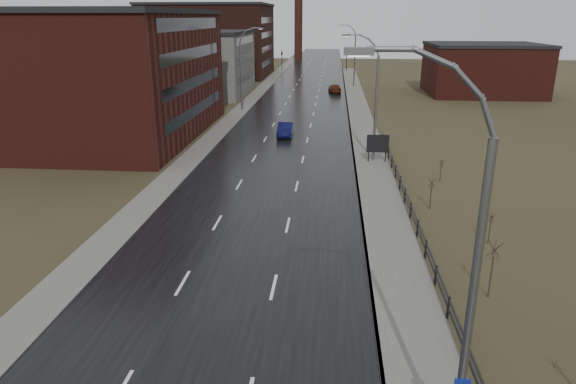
% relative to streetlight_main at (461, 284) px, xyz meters
% --- Properties ---
extents(road, '(14.00, 300.00, 0.06)m').
position_rel_streetlight_main_xyz_m(road, '(-8.47, 58.00, -6.03)').
color(road, black).
rests_on(road, ground).
extents(sidewalk_right, '(3.20, 180.00, 0.18)m').
position_rel_streetlight_main_xyz_m(sidewalk_right, '(0.13, 33.00, -5.97)').
color(sidewalk_right, '#595651').
rests_on(sidewalk_right, ground).
extents(curb_right, '(0.16, 180.00, 0.18)m').
position_rel_streetlight_main_xyz_m(curb_right, '(-1.39, 33.00, -5.97)').
color(curb_right, slate).
rests_on(curb_right, ground).
extents(sidewalk_left, '(2.40, 260.00, 0.12)m').
position_rel_streetlight_main_xyz_m(sidewalk_left, '(-16.67, 58.00, -6.00)').
color(sidewalk_left, '#595651').
rests_on(sidewalk_left, ground).
extents(warehouse_near, '(22.44, 28.56, 13.50)m').
position_rel_streetlight_main_xyz_m(warehouse_near, '(-29.46, 43.00, 0.70)').
color(warehouse_near, '#471914').
rests_on(warehouse_near, ground).
extents(warehouse_mid, '(16.32, 20.40, 10.50)m').
position_rel_streetlight_main_xyz_m(warehouse_mid, '(-26.46, 76.00, -0.80)').
color(warehouse_mid, slate).
rests_on(warehouse_mid, ground).
extents(warehouse_far, '(26.52, 24.48, 15.50)m').
position_rel_streetlight_main_xyz_m(warehouse_far, '(-31.47, 106.00, 1.70)').
color(warehouse_far, '#331611').
rests_on(warehouse_far, ground).
extents(building_right, '(18.36, 16.32, 8.50)m').
position_rel_streetlight_main_xyz_m(building_right, '(21.83, 80.00, -1.80)').
color(building_right, '#471914').
rests_on(building_right, ground).
extents(smokestack, '(2.70, 2.70, 30.70)m').
position_rel_streetlight_main_xyz_m(smokestack, '(-14.47, 148.00, 9.44)').
color(smokestack, '#331611').
rests_on(smokestack, ground).
extents(streetlight_main, '(3.91, 0.29, 12.11)m').
position_rel_streetlight_main_xyz_m(streetlight_main, '(0.00, 0.00, 0.00)').
color(streetlight_main, slate).
rests_on(streetlight_main, ground).
extents(streetlight_right_mid, '(3.36, 0.28, 11.35)m').
position_rel_streetlight_main_xyz_m(streetlight_right_mid, '(0.03, 34.00, -0.22)').
color(streetlight_right_mid, slate).
rests_on(streetlight_right_mid, ground).
extents(streetlight_left, '(3.36, 0.28, 11.35)m').
position_rel_streetlight_main_xyz_m(streetlight_left, '(-16.17, 60.00, -0.22)').
color(streetlight_left, slate).
rests_on(streetlight_left, ground).
extents(streetlight_right_far, '(3.36, 0.28, 11.35)m').
position_rel_streetlight_main_xyz_m(streetlight_right_far, '(0.03, 88.00, -0.22)').
color(streetlight_right_far, slate).
rests_on(streetlight_right_far, ground).
extents(guardrail, '(0.10, 53.05, 1.10)m').
position_rel_streetlight_main_xyz_m(guardrail, '(1.83, 16.32, -5.35)').
color(guardrail, black).
rests_on(guardrail, ground).
extents(shrub_c, '(0.68, 0.72, 2.89)m').
position_rel_streetlight_main_xyz_m(shrub_c, '(4.16, 10.04, -4.52)').
color(shrub_c, '#382D23').
rests_on(shrub_c, ground).
extents(shrub_d, '(0.46, 0.48, 1.92)m').
position_rel_streetlight_main_xyz_m(shrub_d, '(5.89, 16.40, -5.04)').
color(shrub_d, '#382D23').
rests_on(shrub_d, ground).
extents(shrub_e, '(0.52, 0.55, 2.20)m').
position_rel_streetlight_main_xyz_m(shrub_e, '(3.44, 21.95, -4.89)').
color(shrub_e, '#382D23').
rests_on(shrub_e, ground).
extents(shrub_f, '(0.45, 0.47, 1.85)m').
position_rel_streetlight_main_xyz_m(shrub_f, '(5.36, 28.44, -5.08)').
color(shrub_f, '#382D23').
rests_on(shrub_f, ground).
extents(billboard, '(2.00, 0.17, 2.69)m').
position_rel_streetlight_main_xyz_m(billboard, '(0.63, 33.41, -4.28)').
color(billboard, black).
rests_on(billboard, ground).
extents(traffic_light_left, '(0.58, 2.73, 5.30)m').
position_rel_streetlight_main_xyz_m(traffic_light_left, '(-16.47, 118.00, -1.46)').
color(traffic_light_left, black).
rests_on(traffic_light_left, ground).
extents(traffic_light_right, '(0.58, 2.73, 5.30)m').
position_rel_streetlight_main_xyz_m(traffic_light_right, '(-0.47, 118.00, -1.46)').
color(traffic_light_right, black).
rests_on(traffic_light_right, ground).
extents(car_near, '(1.69, 4.63, 1.52)m').
position_rel_streetlight_main_xyz_m(car_near, '(-8.73, 43.74, -5.30)').
color(car_near, '#0B0C39').
rests_on(car_near, ground).
extents(car_far, '(2.46, 4.95, 1.62)m').
position_rel_streetlight_main_xyz_m(car_far, '(-3.26, 78.86, -5.25)').
color(car_far, '#57210E').
rests_on(car_far, ground).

